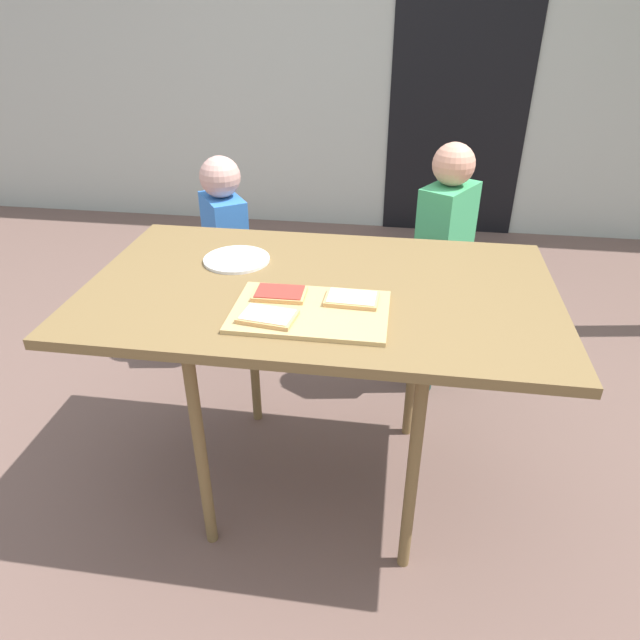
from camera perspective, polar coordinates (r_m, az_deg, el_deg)
ground_plane at (r=2.13m, az=-0.02°, el=-15.58°), size 16.00×16.00×0.00m
house_wall_back at (r=4.15m, az=6.09°, el=27.04°), size 8.00×0.20×2.62m
house_door at (r=4.08m, az=13.90°, el=21.97°), size 0.90×0.02×2.00m
dining_table at (r=1.69m, az=-0.02°, el=1.81°), size 1.35×0.80×0.78m
cutting_board at (r=1.51m, az=-0.92°, el=0.84°), size 0.41×0.27×0.01m
pizza_slice_far_right at (r=1.55m, az=3.18°, el=2.13°), size 0.15×0.10×0.01m
pizza_slice_near_left at (r=1.47m, az=-5.24°, el=0.36°), size 0.15×0.11×0.01m
pizza_slice_far_left at (r=1.58m, az=-4.03°, el=2.66°), size 0.14×0.10×0.01m
plate_white_left at (r=1.83m, az=-8.30°, el=5.99°), size 0.21×0.21×0.01m
child_left at (r=2.56m, az=-9.31°, el=7.05°), size 0.25×0.28×0.94m
child_right at (r=2.34m, az=12.13°, el=6.06°), size 0.24×0.28×1.04m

